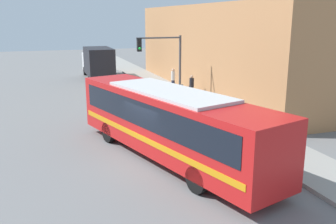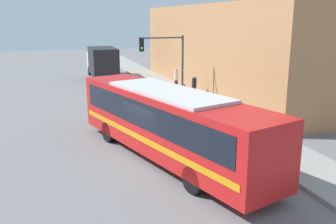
{
  "view_description": "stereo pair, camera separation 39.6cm",
  "coord_description": "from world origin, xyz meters",
  "px_view_note": "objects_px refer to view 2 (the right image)",
  "views": [
    {
      "loc": [
        -4.32,
        -14.51,
        6.06
      ],
      "look_at": [
        1.76,
        3.09,
        1.34
      ],
      "focal_mm": 40.0,
      "sensor_mm": 36.0,
      "label": 1
    },
    {
      "loc": [
        -3.94,
        -14.64,
        6.06
      ],
      "look_at": [
        1.76,
        3.09,
        1.34
      ],
      "focal_mm": 40.0,
      "sensor_mm": 36.0,
      "label": 2
    }
  ],
  "objects_px": {
    "city_bus": "(167,120)",
    "traffic_light_pole": "(167,56)",
    "parking_meter": "(184,90)",
    "pedestrian_near_corner": "(194,86)",
    "fire_hydrant": "(218,117)",
    "delivery_truck": "(102,61)",
    "pedestrian_mid_block": "(176,79)"
  },
  "relations": [
    {
      "from": "pedestrian_mid_block",
      "to": "fire_hydrant",
      "type": "bearing_deg",
      "value": -95.49
    },
    {
      "from": "city_bus",
      "to": "pedestrian_mid_block",
      "type": "height_order",
      "value": "city_bus"
    },
    {
      "from": "pedestrian_near_corner",
      "to": "fire_hydrant",
      "type": "bearing_deg",
      "value": -100.49
    },
    {
      "from": "parking_meter",
      "to": "pedestrian_near_corner",
      "type": "bearing_deg",
      "value": 46.8
    },
    {
      "from": "city_bus",
      "to": "pedestrian_mid_block",
      "type": "xyz_separation_m",
      "value": [
        5.32,
        14.22,
        -0.71
      ]
    },
    {
      "from": "delivery_truck",
      "to": "traffic_light_pole",
      "type": "relative_size",
      "value": 1.47
    },
    {
      "from": "pedestrian_near_corner",
      "to": "pedestrian_mid_block",
      "type": "bearing_deg",
      "value": 95.37
    },
    {
      "from": "city_bus",
      "to": "traffic_light_pole",
      "type": "relative_size",
      "value": 2.56
    },
    {
      "from": "fire_hydrant",
      "to": "pedestrian_mid_block",
      "type": "height_order",
      "value": "pedestrian_mid_block"
    },
    {
      "from": "fire_hydrant",
      "to": "traffic_light_pole",
      "type": "distance_m",
      "value": 7.11
    },
    {
      "from": "fire_hydrant",
      "to": "traffic_light_pole",
      "type": "height_order",
      "value": "traffic_light_pole"
    },
    {
      "from": "parking_meter",
      "to": "pedestrian_mid_block",
      "type": "xyz_separation_m",
      "value": [
        0.98,
        4.62,
        0.04
      ]
    },
    {
      "from": "fire_hydrant",
      "to": "pedestrian_near_corner",
      "type": "distance_m",
      "value": 7.07
    },
    {
      "from": "traffic_light_pole",
      "to": "pedestrian_mid_block",
      "type": "height_order",
      "value": "traffic_light_pole"
    },
    {
      "from": "traffic_light_pole",
      "to": "delivery_truck",
      "type": "bearing_deg",
      "value": 101.23
    },
    {
      "from": "traffic_light_pole",
      "to": "pedestrian_near_corner",
      "type": "height_order",
      "value": "traffic_light_pole"
    },
    {
      "from": "fire_hydrant",
      "to": "pedestrian_near_corner",
      "type": "bearing_deg",
      "value": 79.51
    },
    {
      "from": "pedestrian_mid_block",
      "to": "traffic_light_pole",
      "type": "bearing_deg",
      "value": -118.33
    },
    {
      "from": "city_bus",
      "to": "fire_hydrant",
      "type": "height_order",
      "value": "city_bus"
    },
    {
      "from": "traffic_light_pole",
      "to": "city_bus",
      "type": "bearing_deg",
      "value": -107.49
    },
    {
      "from": "city_bus",
      "to": "pedestrian_mid_block",
      "type": "relative_size",
      "value": 6.59
    },
    {
      "from": "traffic_light_pole",
      "to": "parking_meter",
      "type": "distance_m",
      "value": 2.71
    },
    {
      "from": "fire_hydrant",
      "to": "parking_meter",
      "type": "distance_m",
      "value": 5.59
    },
    {
      "from": "parking_meter",
      "to": "delivery_truck",
      "type": "bearing_deg",
      "value": 104.57
    },
    {
      "from": "city_bus",
      "to": "traffic_light_pole",
      "type": "xyz_separation_m",
      "value": [
        3.29,
        10.46,
        1.61
      ]
    },
    {
      "from": "delivery_truck",
      "to": "parking_meter",
      "type": "bearing_deg",
      "value": -75.43
    },
    {
      "from": "fire_hydrant",
      "to": "traffic_light_pole",
      "type": "relative_size",
      "value": 0.16
    },
    {
      "from": "delivery_truck",
      "to": "pedestrian_mid_block",
      "type": "xyz_separation_m",
      "value": [
        4.7,
        -9.71,
        -0.59
      ]
    },
    {
      "from": "city_bus",
      "to": "pedestrian_mid_block",
      "type": "distance_m",
      "value": 15.19
    },
    {
      "from": "fire_hydrant",
      "to": "pedestrian_mid_block",
      "type": "relative_size",
      "value": 0.41
    },
    {
      "from": "fire_hydrant",
      "to": "pedestrian_mid_block",
      "type": "xyz_separation_m",
      "value": [
        0.98,
        10.18,
        0.56
      ]
    },
    {
      "from": "delivery_truck",
      "to": "parking_meter",
      "type": "relative_size",
      "value": 5.2
    }
  ]
}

